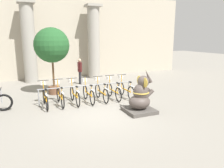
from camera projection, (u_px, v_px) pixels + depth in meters
The scene contains 15 objects.
ground_plane at pixel (103, 114), 8.58m from camera, with size 60.00×60.00×0.00m, color gray.
building_facade at pixel (60, 36), 15.67m from camera, with size 20.00×0.20×6.00m.
column_left at pixel (29, 42), 14.02m from camera, with size 1.06×1.06×5.16m.
column_right at pixel (94, 42), 15.69m from camera, with size 1.06×1.06×5.16m.
bike_rack at pixel (87, 88), 10.19m from camera, with size 4.46×0.05×0.77m.
bicycle_0 at pixel (45, 97), 9.37m from camera, with size 0.48×1.78×1.08m.
bicycle_1 at pixel (60, 96), 9.66m from camera, with size 0.48×1.78×1.08m.
bicycle_2 at pixel (75, 94), 9.88m from camera, with size 0.48×1.78×1.08m.
bicycle_3 at pixel (88, 93), 10.10m from camera, with size 0.48×1.78×1.08m.
bicycle_4 at pixel (101, 92), 10.36m from camera, with size 0.48×1.78×1.08m.
bicycle_5 at pixel (113, 90), 10.63m from camera, with size 0.48×1.78×1.08m.
bicycle_6 at pixel (126, 89), 10.84m from camera, with size 0.48×1.78×1.08m.
elephant_statue at pixel (141, 98), 8.69m from camera, with size 1.13×1.13×1.74m.
person_pedestrian at pixel (80, 69), 13.78m from camera, with size 0.22×0.47×1.63m.
potted_tree at pixel (52, 46), 11.06m from camera, with size 1.78×1.78×3.44m.
Camera 1 is at (-2.85, -7.62, 2.97)m, focal length 35.00 mm.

